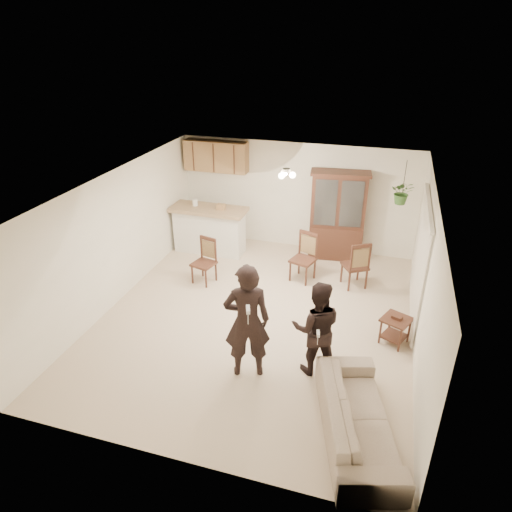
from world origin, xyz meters
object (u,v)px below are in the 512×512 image
(chair_hutch_right, at_px, (354,273))
(sofa, at_px, (358,414))
(adult, at_px, (247,324))
(side_table, at_px, (395,330))
(child, at_px, (316,334))
(chair_hutch_left, at_px, (303,267))
(china_hutch, at_px, (337,216))
(chair_bar, at_px, (204,270))

(chair_hutch_right, bearing_deg, sofa, 65.51)
(adult, xyz_separation_m, side_table, (2.15, 1.41, -0.65))
(child, relative_size, chair_hutch_right, 1.32)
(child, xyz_separation_m, chair_hutch_left, (-0.74, 2.73, -0.38))
(chair_hutch_left, bearing_deg, china_hutch, 86.26)
(side_table, bearing_deg, china_hutch, 115.65)
(child, bearing_deg, chair_hutch_right, -108.72)
(child, xyz_separation_m, chair_bar, (-2.68, 2.05, -0.40))
(side_table, distance_m, chair_hutch_right, 1.93)
(china_hutch, relative_size, chair_hutch_left, 1.96)
(chair_hutch_right, bearing_deg, chair_hutch_left, -27.49)
(chair_hutch_left, bearing_deg, child, -57.36)
(adult, bearing_deg, sofa, 136.26)
(side_table, relative_size, chair_bar, 0.60)
(china_hutch, relative_size, chair_bar, 2.11)
(chair_hutch_left, bearing_deg, chair_bar, -143.15)
(child, xyz_separation_m, side_table, (1.17, 1.06, -0.43))
(chair_hutch_left, height_order, chair_hutch_right, chair_hutch_left)
(sofa, height_order, child, child)
(sofa, xyz_separation_m, side_table, (0.42, 2.17, -0.12))
(sofa, bearing_deg, side_table, -27.24)
(sofa, bearing_deg, chair_hutch_right, -9.94)
(side_table, xyz_separation_m, chair_hutch_left, (-1.91, 1.67, 0.04))
(chair_hutch_left, bearing_deg, adult, -76.86)
(side_table, relative_size, chair_hutch_right, 0.56)
(child, distance_m, chair_bar, 3.40)
(child, relative_size, side_table, 2.33)
(child, height_order, chair_hutch_right, child)
(sofa, distance_m, side_table, 2.21)
(adult, xyz_separation_m, chair_bar, (-1.71, 2.40, -0.63))
(china_hutch, distance_m, chair_bar, 3.21)
(side_table, distance_m, chair_bar, 3.98)
(adult, bearing_deg, chair_hutch_right, -132.36)
(chair_hutch_right, bearing_deg, side_table, 85.38)
(chair_hutch_left, bearing_deg, sofa, -51.28)
(adult, height_order, side_table, adult)
(sofa, height_order, china_hutch, china_hutch)
(sofa, xyz_separation_m, chair_bar, (-3.43, 3.16, -0.10))
(adult, xyz_separation_m, chair_hutch_right, (1.29, 3.14, -0.61))
(chair_hutch_left, bearing_deg, chair_hutch_right, 20.83)
(adult, relative_size, chair_hutch_right, 1.75)
(adult, xyz_separation_m, china_hutch, (0.73, 4.36, 0.10))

